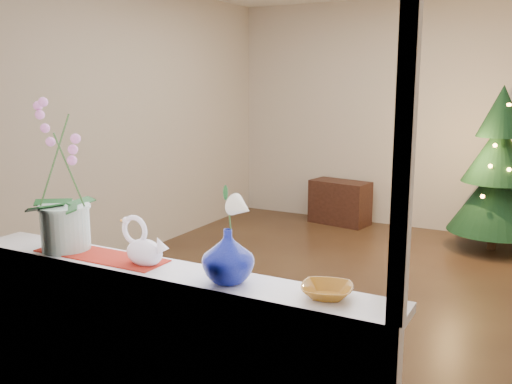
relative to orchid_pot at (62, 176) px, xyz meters
The scene contains 16 objects.
ground 2.77m from the orchid_pot, 75.75° to the left, with size 5.00×5.00×0.00m, color #352116.
wall_back 4.91m from the orchid_pot, 82.95° to the left, with size 4.50×0.10×2.70m, color beige.
wall_front 0.62m from the orchid_pot, 12.00° to the right, with size 4.50×0.10×2.70m, color beige.
wall_left 2.89m from the orchid_pot, 124.78° to the left, with size 0.10×5.00×2.70m, color beige.
window_apron 1.05m from the orchid_pot, ahead, with size 2.20×0.08×0.88m, color white.
windowsill 0.72m from the orchid_pot, ahead, with size 2.20×0.26×0.04m, color white.
window_frame 0.73m from the orchid_pot, ahead, with size 2.22×0.06×1.60m, color white, non-canonical shape.
runner 0.43m from the orchid_pot, ahead, with size 0.70×0.20×0.01m, color maroon.
orchid_pot is the anchor object (origin of this frame).
swan 0.57m from the orchid_pot, ahead, with size 0.25×0.12×0.22m, color white, non-canonical shape.
blue_vase 0.98m from the orchid_pot, ahead, with size 0.25×0.25×0.26m, color #060E64.
lily 0.95m from the orchid_pot, ahead, with size 0.15×0.08×0.20m, color silver, non-canonical shape.
paperweight 0.98m from the orchid_pot, ahead, with size 0.07×0.07×0.07m, color white.
amber_dish 1.43m from the orchid_pot, ahead, with size 0.17×0.17×0.04m, color #945C17.
xmas_tree 4.62m from the orchid_pot, 69.84° to the left, with size 0.94×0.94×1.72m, color black, non-canonical shape.
side_table 4.74m from the orchid_pot, 92.69° to the left, with size 0.72×0.36×0.54m, color black.
Camera 1 is at (1.53, -4.34, 1.75)m, focal length 40.00 mm.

